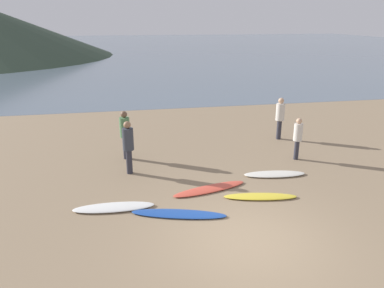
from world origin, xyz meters
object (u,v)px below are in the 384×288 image
object	(u,v)px
surfboard_0	(114,207)
surfboard_4	(275,174)
person_2	(128,143)
person_3	(125,131)
surfboard_3	(260,196)
person_1	(280,115)
person_0	(298,135)
surfboard_1	(179,214)
surfboard_2	(210,189)

from	to	relation	value
surfboard_0	surfboard_4	distance (m)	5.36
person_2	person_3	bearing A→B (deg)	83.47
surfboard_3	person_1	world-z (taller)	person_1
person_0	surfboard_1	bearing A→B (deg)	-103.06
surfboard_4	person_2	distance (m)	4.92
surfboard_1	surfboard_0	bearing A→B (deg)	174.06
surfboard_4	person_0	distance (m)	2.04
surfboard_3	person_2	size ratio (longest dim) A/B	1.18
surfboard_0	person_3	size ratio (longest dim) A/B	1.22
surfboard_3	person_3	bearing A→B (deg)	143.70
surfboard_1	surfboard_4	size ratio (longest dim) A/B	1.24
surfboard_1	surfboard_4	distance (m)	4.04
surfboard_1	person_2	bearing A→B (deg)	126.68
surfboard_0	person_3	distance (m)	3.97
surfboard_0	surfboard_3	distance (m)	4.15
surfboard_4	person_2	xyz separation A→B (m)	(-4.68, 1.10, 1.01)
surfboard_3	surfboard_4	world-z (taller)	surfboard_4
surfboard_1	person_3	distance (m)	4.77
person_0	person_2	bearing A→B (deg)	-135.17
surfboard_4	person_2	world-z (taller)	person_2
surfboard_0	person_0	xyz separation A→B (m)	(6.56, 2.55, 0.87)
person_1	person_3	xyz separation A→B (m)	(-6.47, -1.14, 0.01)
surfboard_4	person_3	world-z (taller)	person_3
surfboard_2	surfboard_4	world-z (taller)	surfboard_4
surfboard_0	surfboard_1	size ratio (longest dim) A/B	0.87
surfboard_3	person_0	xyz separation A→B (m)	(2.41, 2.70, 0.87)
surfboard_1	surfboard_2	bearing A→B (deg)	64.66
surfboard_1	person_1	xyz separation A→B (m)	(5.24, 5.63, 1.01)
surfboard_4	person_1	distance (m)	4.16
surfboard_0	surfboard_3	xyz separation A→B (m)	(4.15, -0.15, -0.00)
surfboard_1	person_1	world-z (taller)	person_1
surfboard_2	person_3	xyz separation A→B (m)	(-2.39, 3.18, 1.02)
surfboard_1	person_1	bearing A→B (deg)	63.08
surfboard_0	surfboard_1	world-z (taller)	surfboard_0
surfboard_2	surfboard_0	bearing A→B (deg)	177.74
person_1	person_3	size ratio (longest dim) A/B	0.99
surfboard_4	person_3	xyz separation A→B (m)	(-4.76, 2.52, 1.01)
person_2	person_3	world-z (taller)	same
surfboard_2	person_3	world-z (taller)	person_3
person_0	person_3	bearing A→B (deg)	-148.26
surfboard_4	person_1	size ratio (longest dim) A/B	1.14
person_2	person_0	bearing A→B (deg)	-8.10
surfboard_3	surfboard_0	bearing A→B (deg)	-171.37
surfboard_2	surfboard_4	size ratio (longest dim) A/B	1.17
person_3	person_2	bearing A→B (deg)	-155.78
surfboard_1	person_0	xyz separation A→B (m)	(4.88, 3.23, 0.88)
surfboard_3	person_1	bearing A→B (deg)	72.11
person_1	person_2	world-z (taller)	person_2
surfboard_1	person_0	size ratio (longest dim) A/B	1.63
surfboard_1	person_3	bearing A→B (deg)	121.40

